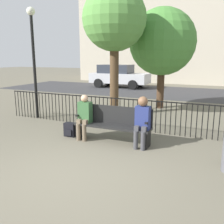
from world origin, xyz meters
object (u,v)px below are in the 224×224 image
Objects in this scene: seated_person_0 at (84,115)px; lamp_post at (33,47)px; parked_car_0 at (119,76)px; backpack at (70,130)px; tree_1 at (114,20)px; park_bench at (113,123)px; seated_person_1 at (142,119)px; tree_0 at (162,42)px.

lamp_post reaches higher than seated_person_0.
parked_car_0 is at bearing 108.25° from seated_person_0.
tree_1 reaches higher than backpack.
lamp_post is at bearing 153.53° from seated_person_0.
park_bench is 0.53× the size of lamp_post.
seated_person_1 is at bearing -64.75° from parked_car_0.
seated_person_1 is 4.45m from tree_1.
seated_person_0 is at bearing -99.52° from tree_0.
parked_car_0 is at bearing 115.25° from seated_person_1.
backpack is (-0.48, 0.03, -0.48)m from seated_person_0.
tree_0 reaches higher than park_bench.
seated_person_0 is at bearing -179.88° from seated_person_1.
tree_0 is at bearing 75.12° from backpack.
park_bench is 0.85m from seated_person_1.
backpack is 0.08× the size of tree_1.
tree_0 is (0.06, 4.87, 2.25)m from park_bench.
park_bench is 11.97m from parked_car_0.
backpack is 5.75m from tree_0.
seated_person_0 is at bearing -82.02° from tree_1.
park_bench is at bearing 9.54° from seated_person_0.
tree_1 is 9.31m from parked_car_0.
tree_1 is at bearing 113.20° from park_bench.
tree_1 reaches higher than seated_person_0.
park_bench is at bearing -66.80° from tree_1.
tree_1 is at bearing -120.84° from tree_0.
backpack is at bearing 176.72° from seated_person_0.
lamp_post is (-2.78, 1.39, 1.83)m from seated_person_0.
lamp_post is at bearing 162.46° from seated_person_1.
seated_person_1 is at bearing -0.67° from backpack.
seated_person_0 is 5.48m from tree_0.
tree_1 is at bearing 32.66° from lamp_post.
seated_person_0 is 0.68m from backpack.
seated_person_0 is 11.82m from parked_car_0.
tree_0 is at bearing 59.16° from tree_1.
tree_0 reaches higher than seated_person_1.
lamp_post reaches higher than seated_person_1.
tree_1 is (-2.00, 2.91, 2.71)m from seated_person_1.
parked_car_0 is at bearing 111.61° from tree_1.
seated_person_1 is 5.45m from tree_0.
park_bench reaches higher than backpack.
tree_0 is at bearing 44.91° from lamp_post.
tree_0 is 2.52m from tree_1.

